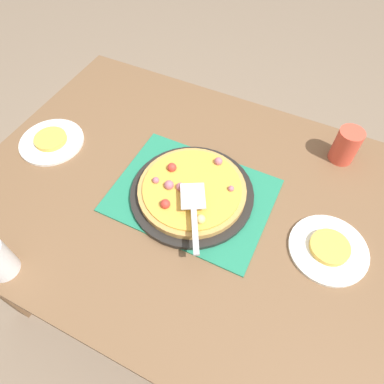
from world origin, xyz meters
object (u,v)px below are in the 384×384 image
at_px(served_slice_right, 330,246).
at_px(pizza_server, 194,210).
at_px(pizza_pan, 192,193).
at_px(served_slice_left, 51,139).
at_px(plate_near_left, 52,142).
at_px(cup_far, 346,146).
at_px(plate_far_right, 329,248).
at_px(pizza, 191,189).

height_order(served_slice_right, pizza_server, pizza_server).
height_order(pizza_pan, pizza_server, pizza_server).
relative_size(served_slice_left, pizza_server, 0.50).
distance_m(plate_near_left, cup_far, 0.99).
xyz_separation_m(plate_far_right, pizza_server, (-0.38, -0.09, 0.06)).
relative_size(plate_near_left, served_slice_left, 2.00).
bearing_deg(plate_far_right, pizza, -179.33).
bearing_deg(plate_far_right, cup_far, 97.00).
relative_size(pizza, cup_far, 2.75).
bearing_deg(pizza_server, pizza_pan, 118.87).
xyz_separation_m(pizza, cup_far, (0.38, 0.36, 0.03)).
distance_m(pizza, pizza_server, 0.10).
height_order(served_slice_left, served_slice_right, same).
bearing_deg(served_slice_left, pizza_pan, 1.16).
xyz_separation_m(pizza_pan, served_slice_left, (-0.54, -0.01, 0.01)).
relative_size(plate_near_left, plate_far_right, 1.00).
height_order(plate_far_right, pizza_server, pizza_server).
relative_size(plate_near_left, cup_far, 1.83).
relative_size(pizza, plate_far_right, 1.50).
bearing_deg(plate_near_left, plate_far_right, 0.88).
relative_size(pizza_pan, pizza, 1.15).
relative_size(pizza_pan, served_slice_right, 3.45).
xyz_separation_m(pizza_pan, plate_near_left, (-0.54, -0.01, -0.01)).
bearing_deg(pizza, served_slice_right, 0.67).
height_order(pizza, served_slice_right, pizza).
bearing_deg(plate_near_left, pizza_pan, 1.16).
bearing_deg(pizza_pan, plate_far_right, 0.53).
bearing_deg(served_slice_left, pizza, 1.06).
bearing_deg(pizza_server, served_slice_left, 172.74).
bearing_deg(pizza_server, plate_near_left, 172.74).
xyz_separation_m(plate_near_left, plate_far_right, (0.96, 0.01, 0.00)).
xyz_separation_m(pizza, served_slice_left, (-0.54, -0.01, -0.02)).
xyz_separation_m(plate_near_left, cup_far, (0.92, 0.37, 0.06)).
relative_size(served_slice_left, served_slice_right, 1.00).
bearing_deg(pizza_server, cup_far, 53.30).
relative_size(pizza, plate_near_left, 1.50).
relative_size(plate_far_right, pizza_server, 0.99).
bearing_deg(pizza_pan, served_slice_right, 0.53).
height_order(plate_near_left, served_slice_right, served_slice_right).
bearing_deg(cup_far, pizza_pan, -136.50).
distance_m(pizza, served_slice_left, 0.54).
bearing_deg(cup_far, pizza, -136.51).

